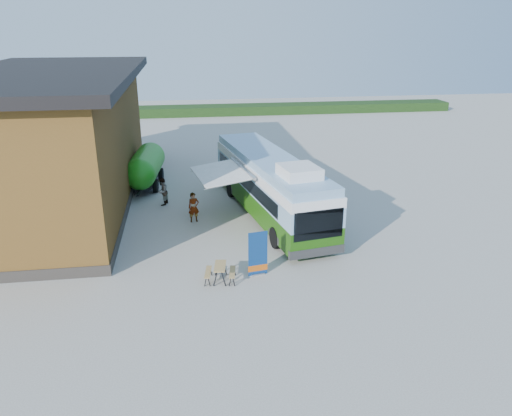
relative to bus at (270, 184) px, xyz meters
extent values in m
plane|color=#BCB7AD|center=(-1.27, -5.92, -1.82)|extent=(100.00, 100.00, 0.00)
cube|color=brown|center=(-11.77, 4.08, 1.68)|extent=(8.00, 20.00, 7.00)
cube|color=black|center=(-11.77, 4.08, 5.43)|extent=(9.60, 21.20, 0.50)
cube|color=#332D28|center=(-11.77, 4.08, -1.57)|extent=(8.10, 20.10, 0.50)
cube|color=#264419|center=(6.73, 32.08, -1.32)|extent=(40.00, 3.00, 1.00)
cube|color=#2F6510|center=(-0.01, 0.07, -0.89)|extent=(4.72, 12.59, 1.13)
cube|color=#83ABCD|center=(-0.01, 0.07, 0.14)|extent=(4.72, 12.59, 0.92)
cube|color=black|center=(-1.36, 0.35, 0.14)|extent=(1.87, 10.12, 0.72)
cube|color=black|center=(1.15, 0.81, 0.14)|extent=(1.87, 10.12, 0.72)
cube|color=white|center=(-0.01, 0.07, 0.83)|extent=(4.72, 12.59, 0.46)
cube|color=#83ABCD|center=(-0.01, 0.07, 1.27)|extent=(4.54, 12.36, 0.41)
cube|color=white|center=(0.68, -3.77, 1.73)|extent=(1.95, 2.11, 0.51)
cube|color=black|center=(1.08, -5.96, -0.02)|extent=(2.29, 0.47, 1.34)
cube|color=#2D2D2D|center=(1.07, -5.91, -1.30)|extent=(2.61, 0.66, 0.41)
cube|color=#2D2D2D|center=(-1.10, 6.06, -1.30)|extent=(2.61, 0.66, 0.41)
cylinder|color=black|center=(-0.43, -4.18, -1.30)|extent=(0.49, 1.07, 1.03)
cylinder|color=black|center=(1.86, -3.76, -1.30)|extent=(0.49, 1.07, 1.03)
cylinder|color=black|center=(-1.80, 3.41, -1.30)|extent=(0.49, 1.07, 1.03)
cylinder|color=black|center=(0.49, 3.82, -1.30)|extent=(0.49, 1.07, 1.03)
cube|color=white|center=(-2.69, -0.27, 0.93)|extent=(3.06, 4.23, 0.30)
cube|color=#A5A8AD|center=(-1.50, -0.05, 1.11)|extent=(0.89, 4.12, 0.15)
cylinder|color=#A5A8AD|center=(-2.40, -1.88, 0.83)|extent=(2.48, 0.50, 0.31)
cylinder|color=#A5A8AD|center=(-2.98, 1.34, 0.83)|extent=(2.48, 0.50, 0.31)
cube|color=navy|center=(-1.65, -6.69, -0.85)|extent=(0.82, 0.18, 1.94)
cube|color=#C95612|center=(-1.65, -6.69, -1.51)|extent=(0.84, 0.19, 0.27)
cube|color=#A5A8AD|center=(-1.65, -6.69, -1.79)|extent=(0.61, 0.28, 0.06)
cylinder|color=#A5A8AD|center=(-1.65, -6.67, -0.85)|extent=(0.03, 0.03, 1.94)
cube|color=tan|center=(-3.25, -7.00, -1.14)|extent=(0.59, 1.13, 0.04)
cube|color=tan|center=(-3.74, -6.93, -1.41)|extent=(0.37, 1.10, 0.03)
cube|color=tan|center=(-2.76, -7.07, -1.41)|extent=(0.37, 1.10, 0.03)
cube|color=black|center=(-3.47, -7.42, -1.48)|extent=(0.05, 0.05, 0.66)
cube|color=black|center=(-3.15, -7.46, -1.48)|extent=(0.05, 0.05, 0.66)
cube|color=black|center=(-3.35, -6.53, -1.48)|extent=(0.05, 0.05, 0.66)
cube|color=black|center=(-3.03, -6.57, -1.48)|extent=(0.05, 0.05, 0.66)
imported|color=#999999|center=(-4.13, -0.34, -1.01)|extent=(0.65, 0.49, 1.60)
imported|color=#999999|center=(-5.84, 2.52, -1.02)|extent=(0.82, 0.93, 1.59)
cylinder|color=#1F8C19|center=(-6.97, 6.19, -0.39)|extent=(2.30, 4.38, 1.90)
sphere|color=#1F8C19|center=(-7.17, 4.10, -0.39)|extent=(1.90, 1.90, 1.90)
sphere|color=#1F8C19|center=(-6.76, 8.29, -0.39)|extent=(1.90, 1.90, 1.90)
cube|color=black|center=(-6.97, 6.19, -1.24)|extent=(1.69, 4.53, 0.21)
cube|color=black|center=(-7.24, 3.47, -1.29)|extent=(0.25, 1.27, 0.11)
cylinder|color=black|center=(-7.83, 5.01, -1.39)|extent=(0.34, 0.87, 0.84)
cylinder|color=black|center=(-6.36, 4.86, -1.39)|extent=(0.34, 0.87, 0.84)
cylinder|color=black|center=(-7.58, 7.53, -1.39)|extent=(0.34, 0.87, 0.84)
cylinder|color=black|center=(-6.11, 7.38, -1.39)|extent=(0.34, 0.87, 0.84)
camera|label=1|loc=(-4.38, -25.09, 8.12)|focal=35.00mm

